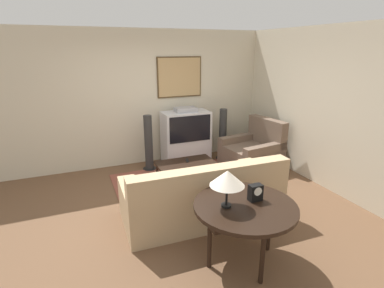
% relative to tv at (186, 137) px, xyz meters
% --- Properties ---
extents(ground_plane, '(12.00, 12.00, 0.00)m').
position_rel_tv_xyz_m(ground_plane, '(-0.80, -1.74, -0.56)').
color(ground_plane, brown).
extents(wall_back, '(12.00, 0.10, 2.70)m').
position_rel_tv_xyz_m(wall_back, '(-0.79, 0.39, 0.79)').
color(wall_back, beige).
rests_on(wall_back, ground_plane).
extents(wall_right, '(0.06, 12.00, 2.70)m').
position_rel_tv_xyz_m(wall_right, '(1.83, -1.74, 0.79)').
color(wall_right, beige).
rests_on(wall_right, ground_plane).
extents(area_rug, '(2.41, 1.80, 0.01)m').
position_rel_tv_xyz_m(area_rug, '(-0.42, -1.01, -0.56)').
color(area_rug, brown).
rests_on(area_rug, ground_plane).
extents(tv, '(0.97, 0.51, 1.19)m').
position_rel_tv_xyz_m(tv, '(0.00, 0.00, 0.00)').
color(tv, silver).
rests_on(tv, ground_plane).
extents(couch, '(2.23, 1.05, 0.90)m').
position_rel_tv_xyz_m(couch, '(-0.58, -2.14, -0.26)').
color(couch, tan).
rests_on(couch, ground_plane).
extents(armchair, '(1.10, 1.07, 0.98)m').
position_rel_tv_xyz_m(armchair, '(1.15, -0.78, -0.26)').
color(armchair, brown).
rests_on(armchair, ground_plane).
extents(coffee_table, '(1.02, 0.62, 0.42)m').
position_rel_tv_xyz_m(coffee_table, '(-0.40, -1.05, -0.19)').
color(coffee_table, black).
rests_on(coffee_table, ground_plane).
extents(console_table, '(1.12, 1.12, 0.73)m').
position_rel_tv_xyz_m(console_table, '(-0.54, -3.16, 0.10)').
color(console_table, black).
rests_on(console_table, ground_plane).
extents(table_lamp, '(0.37, 0.37, 0.41)m').
position_rel_tv_xyz_m(table_lamp, '(-0.75, -3.12, 0.49)').
color(table_lamp, black).
rests_on(table_lamp, console_table).
extents(mantel_clock, '(0.15, 0.10, 0.19)m').
position_rel_tv_xyz_m(mantel_clock, '(-0.39, -3.12, 0.26)').
color(mantel_clock, black).
rests_on(mantel_clock, console_table).
extents(remote, '(0.09, 0.17, 0.02)m').
position_rel_tv_xyz_m(remote, '(-0.34, -0.95, -0.14)').
color(remote, black).
rests_on(remote, coffee_table).
extents(speaker_tower_left, '(0.27, 0.27, 1.11)m').
position_rel_tv_xyz_m(speaker_tower_left, '(-0.82, -0.09, -0.04)').
color(speaker_tower_left, black).
rests_on(speaker_tower_left, ground_plane).
extents(speaker_tower_right, '(0.27, 0.27, 1.11)m').
position_rel_tv_xyz_m(speaker_tower_right, '(0.82, -0.09, -0.04)').
color(speaker_tower_right, black).
rests_on(speaker_tower_right, ground_plane).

